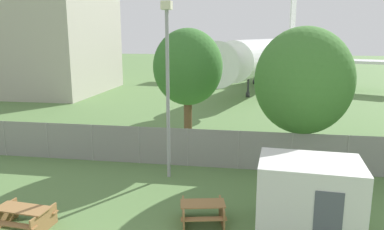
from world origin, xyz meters
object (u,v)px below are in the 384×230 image
object	(u,v)px
airplane	(271,55)
picnic_bench_near_cabin	(23,216)
tree_behind_benches	(188,68)
portable_cabin	(309,196)
picnic_bench_open_grass	(203,211)
tree_left_of_cabin	(304,81)

from	to	relation	value
airplane	picnic_bench_near_cabin	distance (m)	40.08
picnic_bench_near_cabin	tree_behind_benches	distance (m)	11.38
portable_cabin	picnic_bench_near_cabin	xyz separation A→B (m)	(-9.57, -1.51, -0.76)
airplane	picnic_bench_open_grass	size ratio (longest dim) A/B	20.51
portable_cabin	picnic_bench_near_cabin	distance (m)	9.71
airplane	picnic_bench_open_grass	distance (m)	37.69
airplane	portable_cabin	distance (m)	37.35
tree_behind_benches	airplane	bearing A→B (deg)	78.97
airplane	tree_left_of_cabin	distance (m)	31.01
picnic_bench_near_cabin	tree_left_of_cabin	size ratio (longest dim) A/B	0.28
tree_left_of_cabin	tree_behind_benches	distance (m)	6.31
picnic_bench_open_grass	portable_cabin	bearing A→B (deg)	1.66
airplane	portable_cabin	size ratio (longest dim) A/B	10.72
picnic_bench_near_cabin	tree_behind_benches	xyz separation A→B (m)	(3.98, 9.76, 4.27)
tree_left_of_cabin	picnic_bench_near_cabin	bearing A→B (deg)	-142.08
picnic_bench_near_cabin	picnic_bench_open_grass	world-z (taller)	same
portable_cabin	picnic_bench_near_cabin	size ratio (longest dim) A/B	1.78
portable_cabin	picnic_bench_open_grass	distance (m)	3.65
picnic_bench_open_grass	tree_behind_benches	distance (m)	9.61
portable_cabin	tree_behind_benches	world-z (taller)	tree_behind_benches
airplane	portable_cabin	world-z (taller)	airplane
picnic_bench_near_cabin	tree_left_of_cabin	distance (m)	13.19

